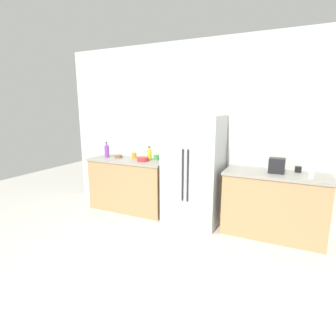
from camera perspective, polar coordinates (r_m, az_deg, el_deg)
The scene contains 14 objects.
ground_plane at distance 3.29m, azimuth -3.24°, elevation -21.08°, with size 10.92×10.92×0.00m, color beige.
kitchen_back_panel at distance 4.55m, azimuth 8.41°, elevation 7.65°, with size 5.46×0.10×2.89m, color silver.
counter_left at distance 4.96m, azimuth -7.92°, elevation -3.41°, with size 1.45×0.64×0.94m.
counter_right at distance 4.20m, azimuth 21.46°, elevation -7.17°, with size 1.41×0.64×0.94m.
refrigerator at distance 4.27m, azimuth 5.45°, elevation -0.54°, with size 0.86×0.72×1.72m.
toaster at distance 4.04m, azimuth 22.05°, elevation 0.47°, with size 0.21×0.16×0.21m, color black.
bottle_a at distance 5.09m, azimuth -12.83°, elevation 3.50°, with size 0.08×0.08×0.29m.
bottle_b at distance 4.72m, azimuth -3.97°, elevation 2.89°, with size 0.08×0.08×0.24m.
cup_a at distance 4.91m, azimuth -7.19°, elevation 2.65°, with size 0.09×0.09×0.10m, color orange.
cup_b at distance 4.74m, azimuth -2.50°, elevation 2.28°, with size 0.09×0.09×0.09m, color green.
cup_c at distance 4.22m, azimuth 25.86°, elevation -0.27°, with size 0.09×0.09×0.08m, color black.
cup_d at distance 3.94m, azimuth 28.10°, elevation -1.29°, with size 0.07×0.07×0.09m, color white.
bowl_a at distance 4.62m, azimuth -5.38°, elevation 1.87°, with size 0.19×0.19×0.07m, color red.
bowl_b at distance 5.01m, azimuth -10.49°, elevation 2.44°, with size 0.14×0.14×0.05m, color brown.
Camera 1 is at (1.34, -2.40, 1.82)m, focal length 28.77 mm.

